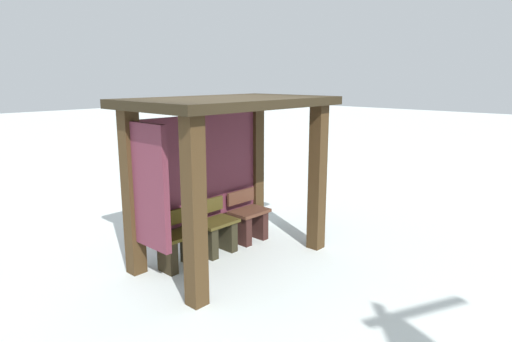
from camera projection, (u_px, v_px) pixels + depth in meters
name	position (u px, v px, depth m)	size (l,w,h in m)	color
ground_plane	(232.00, 259.00, 6.08)	(60.00, 60.00, 0.00)	silver
bus_shelter	(219.00, 147.00, 5.79)	(2.71, 1.66, 2.22)	#3E2B16
bench_left_inside	(178.00, 245.00, 5.74)	(0.57, 0.35, 0.75)	#4B3F14
bench_center_inside	(216.00, 232.00, 6.23)	(0.57, 0.40, 0.77)	#423916
bench_right_inside	(249.00, 221.00, 6.71)	(0.57, 0.41, 0.77)	#523022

